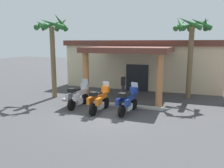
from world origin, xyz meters
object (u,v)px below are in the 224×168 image
motel_building (145,62)px  palm_tree_roadside (52,37)px  palm_tree_near_portico (192,35)px  motorcycle_silver (78,96)px  motorcycle_orange (99,100)px  motorcycle_blue (128,101)px  pedestrian (123,83)px

motel_building → palm_tree_roadside: bearing=-123.4°
motel_building → palm_tree_near_portico: size_ratio=2.35×
motorcycle_silver → motorcycle_orange: same height
motel_building → motorcycle_silver: size_ratio=6.02×
motorcycle_blue → palm_tree_roadside: bearing=81.6°
motorcycle_silver → palm_tree_roadside: size_ratio=0.38×
motorcycle_blue → palm_tree_roadside: 7.16m
motorcycle_blue → palm_tree_roadside: palm_tree_roadside is taller
motorcycle_silver → motorcycle_orange: 1.63m
motorcycle_silver → palm_tree_roadside: bearing=61.7°
pedestrian → palm_tree_roadside: (-4.50, -1.87, 3.27)m
motorcycle_silver → motorcycle_orange: (1.57, -0.43, 0.00)m
motorcycle_orange → motorcycle_blue: (1.57, 0.30, 0.00)m
motel_building → palm_tree_roadside: palm_tree_roadside is taller
motorcycle_orange → palm_tree_near_portico: size_ratio=0.39×
palm_tree_near_portico → motel_building: bearing=131.6°
motel_building → motorcycle_silver: 9.60m
motorcycle_silver → palm_tree_near_portico: size_ratio=0.39×
motorcycle_orange → pedestrian: size_ratio=1.33×
pedestrian → palm_tree_roadside: size_ratio=0.29×
pedestrian → palm_tree_roadside: 5.87m
motel_building → motorcycle_orange: (-0.42, -9.72, -1.35)m
motorcycle_blue → pedestrian: bearing=30.1°
motorcycle_silver → motorcycle_blue: 3.14m
motorcycle_orange → palm_tree_roadside: 6.01m
palm_tree_near_portico → palm_tree_roadside: (-8.88, -3.03, -0.09)m
motorcycle_silver → palm_tree_near_portico: palm_tree_near_portico is taller
pedestrian → palm_tree_near_portico: palm_tree_near_portico is taller
motorcycle_silver → pedestrian: 3.94m
motorcycle_orange → pedestrian: (0.11, 3.98, 0.26)m
palm_tree_roadside → motorcycle_blue: bearing=-16.9°
motorcycle_silver → palm_tree_near_portico: (6.05, 4.71, 3.61)m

